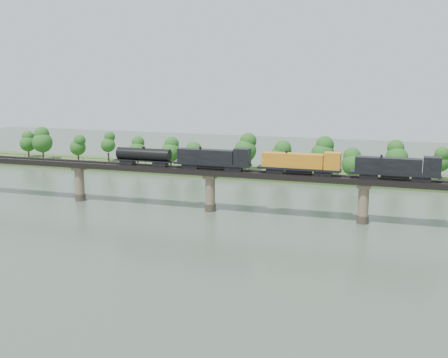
% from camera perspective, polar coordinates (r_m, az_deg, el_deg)
% --- Properties ---
extents(ground, '(400.00, 400.00, 0.00)m').
position_cam_1_polar(ground, '(124.64, -5.96, -6.51)').
color(ground, '#364537').
rests_on(ground, ground).
extents(far_bank, '(300.00, 24.00, 1.60)m').
position_cam_1_polar(far_bank, '(202.86, 3.70, 0.66)').
color(far_bank, '#324F1F').
rests_on(far_bank, ground).
extents(bridge, '(236.00, 30.00, 11.50)m').
position_cam_1_polar(bridge, '(150.22, -1.41, -1.24)').
color(bridge, '#473A2D').
rests_on(bridge, ground).
extents(bridge_superstructure, '(220.00, 4.90, 0.75)m').
position_cam_1_polar(bridge_superstructure, '(148.99, -1.42, 1.14)').
color(bridge_superstructure, black).
rests_on(bridge_superstructure, bridge).
extents(far_treeline, '(289.06, 17.54, 13.60)m').
position_cam_1_polar(far_treeline, '(199.43, 1.12, 2.84)').
color(far_treeline, '#382619').
rests_on(far_treeline, far_bank).
extents(freight_train, '(85.14, 3.32, 5.86)m').
position_cam_1_polar(freight_train, '(144.11, 4.69, 1.78)').
color(freight_train, black).
rests_on(freight_train, bridge).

